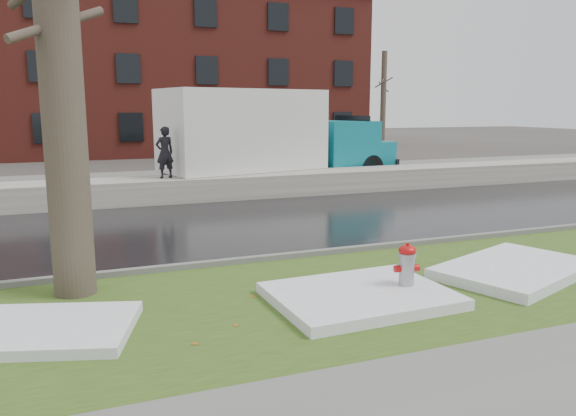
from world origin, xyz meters
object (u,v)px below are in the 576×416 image
object	(u,v)px
fire_hydrant	(407,267)
box_truck	(270,137)
worker	(165,152)
tree	(58,30)

from	to	relation	value
fire_hydrant	box_truck	world-z (taller)	box_truck
box_truck	worker	xyz separation A→B (m)	(-3.99, -1.57, -0.31)
fire_hydrant	box_truck	size ratio (longest dim) A/B	0.08
fire_hydrant	worker	xyz separation A→B (m)	(-2.01, 10.30, 1.06)
fire_hydrant	tree	size ratio (longest dim) A/B	0.10
fire_hydrant	tree	xyz separation A→B (m)	(-4.78, 1.95, 3.53)
worker	fire_hydrant	bearing A→B (deg)	84.49
tree	worker	size ratio (longest dim) A/B	4.98
tree	box_truck	xyz separation A→B (m)	(6.76, 9.91, -2.16)
tree	box_truck	size ratio (longest dim) A/B	0.74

